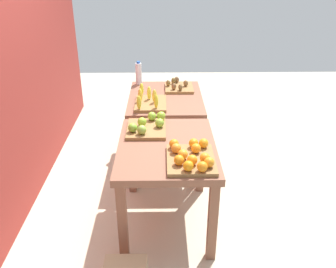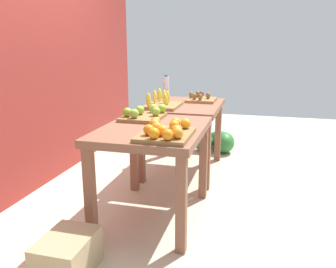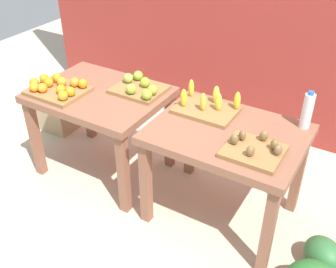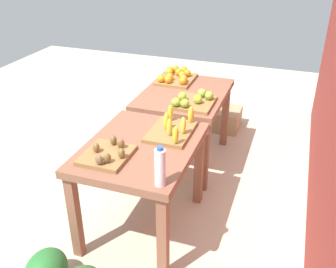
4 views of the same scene
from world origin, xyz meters
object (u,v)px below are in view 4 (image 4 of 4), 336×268
at_px(display_table_right, 141,158).
at_px(cardboard_produce_box, 227,119).
at_px(kiwi_bin, 107,154).
at_px(water_bottle, 160,167).
at_px(display_table_left, 184,102).
at_px(orange_bin, 176,77).
at_px(apple_bin, 193,101).
at_px(banana_crate, 172,129).

distance_m(display_table_right, cardboard_produce_box, 2.08).
height_order(kiwi_bin, water_bottle, water_bottle).
bearing_deg(display_table_left, orange_bin, -146.72).
height_order(kiwi_bin, cardboard_produce_box, kiwi_bin).
distance_m(apple_bin, cardboard_produce_box, 1.35).
xyz_separation_m(kiwi_bin, water_bottle, (0.19, 0.46, 0.10)).
height_order(apple_bin, banana_crate, banana_crate).
relative_size(orange_bin, kiwi_bin, 1.27).
xyz_separation_m(display_table_right, water_bottle, (0.43, 0.31, 0.24)).
relative_size(display_table_right, banana_crate, 2.34).
relative_size(orange_bin, banana_crate, 1.03).
relative_size(banana_crate, kiwi_bin, 1.23).
bearing_deg(display_table_right, banana_crate, 145.78).
xyz_separation_m(apple_bin, water_bottle, (1.27, 0.15, 0.09)).
xyz_separation_m(display_table_right, kiwi_bin, (0.24, -0.15, 0.14)).
distance_m(display_table_right, water_bottle, 0.59).
bearing_deg(display_table_left, banana_crate, 10.80).
bearing_deg(orange_bin, apple_bin, 32.18).
relative_size(apple_bin, kiwi_bin, 1.16).
height_order(orange_bin, apple_bin, apple_bin).
bearing_deg(banana_crate, display_table_left, -169.20).
bearing_deg(water_bottle, banana_crate, -167.72).
relative_size(water_bottle, cardboard_produce_box, 0.69).
bearing_deg(cardboard_produce_box, banana_crate, -4.37).
distance_m(apple_bin, kiwi_bin, 1.13).
distance_m(orange_bin, kiwi_bin, 1.64).
xyz_separation_m(apple_bin, banana_crate, (0.59, -0.00, 0.00)).
height_order(display_table_left, banana_crate, banana_crate).
distance_m(apple_bin, banana_crate, 0.59).
height_order(display_table_right, kiwi_bin, kiwi_bin).
height_order(display_table_left, cardboard_produce_box, display_table_left).
xyz_separation_m(display_table_left, banana_crate, (0.87, 0.17, 0.15)).
height_order(display_table_right, apple_bin, apple_bin).
xyz_separation_m(orange_bin, apple_bin, (0.55, 0.35, -0.00)).
bearing_deg(apple_bin, kiwi_bin, -16.43).
distance_m(kiwi_bin, cardboard_produce_box, 2.38).
distance_m(display_table_left, water_bottle, 1.60).
distance_m(display_table_left, kiwi_bin, 1.38).
xyz_separation_m(banana_crate, water_bottle, (0.68, 0.15, 0.09)).
distance_m(display_table_left, cardboard_produce_box, 1.06).
height_order(display_table_right, water_bottle, water_bottle).
distance_m(display_table_right, orange_bin, 1.41).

